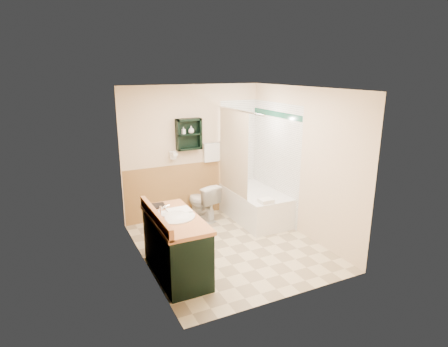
# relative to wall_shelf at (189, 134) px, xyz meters

# --- Properties ---
(floor) EXTENTS (3.00, 3.00, 0.00)m
(floor) POSITION_rel_wall_shelf_xyz_m (0.10, -1.41, -1.55)
(floor) COLOR beige
(floor) RESTS_ON ground
(back_wall) EXTENTS (2.60, 0.04, 2.40)m
(back_wall) POSITION_rel_wall_shelf_xyz_m (0.10, 0.11, -0.35)
(back_wall) COLOR #FFE9C7
(back_wall) RESTS_ON ground
(left_wall) EXTENTS (0.04, 3.00, 2.40)m
(left_wall) POSITION_rel_wall_shelf_xyz_m (-1.22, -1.41, -0.35)
(left_wall) COLOR #FFE9C7
(left_wall) RESTS_ON ground
(right_wall) EXTENTS (0.04, 3.00, 2.40)m
(right_wall) POSITION_rel_wall_shelf_xyz_m (1.42, -1.41, -0.35)
(right_wall) COLOR #FFE9C7
(right_wall) RESTS_ON ground
(ceiling) EXTENTS (2.60, 3.00, 0.04)m
(ceiling) POSITION_rel_wall_shelf_xyz_m (0.10, -1.41, 0.87)
(ceiling) COLOR white
(ceiling) RESTS_ON back_wall
(wainscot_left) EXTENTS (2.98, 2.98, 1.00)m
(wainscot_left) POSITION_rel_wall_shelf_xyz_m (-1.19, -1.41, -1.05)
(wainscot_left) COLOR tan
(wainscot_left) RESTS_ON left_wall
(wainscot_back) EXTENTS (2.58, 2.58, 1.00)m
(wainscot_back) POSITION_rel_wall_shelf_xyz_m (0.10, 0.08, -1.05)
(wainscot_back) COLOR tan
(wainscot_back) RESTS_ON back_wall
(mirror_frame) EXTENTS (1.30, 1.30, 1.00)m
(mirror_frame) POSITION_rel_wall_shelf_xyz_m (-1.17, -1.96, -0.05)
(mirror_frame) COLOR olive
(mirror_frame) RESTS_ON left_wall
(mirror_glass) EXTENTS (1.20, 1.20, 0.90)m
(mirror_glass) POSITION_rel_wall_shelf_xyz_m (-1.17, -1.96, -0.05)
(mirror_glass) COLOR white
(mirror_glass) RESTS_ON left_wall
(tile_right) EXTENTS (1.50, 1.50, 2.10)m
(tile_right) POSITION_rel_wall_shelf_xyz_m (1.38, -0.66, -0.50)
(tile_right) COLOR white
(tile_right) RESTS_ON right_wall
(tile_back) EXTENTS (0.95, 0.95, 2.10)m
(tile_back) POSITION_rel_wall_shelf_xyz_m (1.13, 0.07, -0.50)
(tile_back) COLOR white
(tile_back) RESTS_ON back_wall
(tile_accent) EXTENTS (1.50, 1.50, 0.10)m
(tile_accent) POSITION_rel_wall_shelf_xyz_m (1.37, -0.66, 0.35)
(tile_accent) COLOR #144835
(tile_accent) RESTS_ON right_wall
(wall_shelf) EXTENTS (0.45, 0.15, 0.55)m
(wall_shelf) POSITION_rel_wall_shelf_xyz_m (0.00, 0.00, 0.00)
(wall_shelf) COLOR black
(wall_shelf) RESTS_ON back_wall
(hair_dryer) EXTENTS (0.10, 0.24, 0.18)m
(hair_dryer) POSITION_rel_wall_shelf_xyz_m (-0.30, 0.02, -0.35)
(hair_dryer) COLOR white
(hair_dryer) RESTS_ON back_wall
(towel_bar) EXTENTS (0.40, 0.06, 0.40)m
(towel_bar) POSITION_rel_wall_shelf_xyz_m (0.45, 0.04, -0.20)
(towel_bar) COLOR white
(towel_bar) RESTS_ON back_wall
(curtain_rod) EXTENTS (0.03, 1.60, 0.03)m
(curtain_rod) POSITION_rel_wall_shelf_xyz_m (0.63, -0.66, 0.45)
(curtain_rod) COLOR silver
(curtain_rod) RESTS_ON back_wall
(shower_curtain) EXTENTS (1.05, 1.05, 1.70)m
(shower_curtain) POSITION_rel_wall_shelf_xyz_m (0.63, -0.48, -0.40)
(shower_curtain) COLOR beige
(shower_curtain) RESTS_ON curtain_rod
(vanity) EXTENTS (0.59, 1.29, 0.82)m
(vanity) POSITION_rel_wall_shelf_xyz_m (-0.89, -1.81, -1.14)
(vanity) COLOR black
(vanity) RESTS_ON ground
(bathtub) EXTENTS (0.80, 1.50, 0.54)m
(bathtub) POSITION_rel_wall_shelf_xyz_m (1.03, -0.58, -1.28)
(bathtub) COLOR white
(bathtub) RESTS_ON ground
(toilet) EXTENTS (0.54, 0.75, 0.67)m
(toilet) POSITION_rel_wall_shelf_xyz_m (0.15, -0.21, -1.22)
(toilet) COLOR white
(toilet) RESTS_ON ground
(counter_towel) EXTENTS (0.30, 0.24, 0.04)m
(counter_towel) POSITION_rel_wall_shelf_xyz_m (-0.79, -1.68, -0.71)
(counter_towel) COLOR white
(counter_towel) RESTS_ON vanity
(vanity_book) EXTENTS (0.17, 0.04, 0.23)m
(vanity_book) POSITION_rel_wall_shelf_xyz_m (-1.06, -1.34, -0.62)
(vanity_book) COLOR black
(vanity_book) RESTS_ON vanity
(tub_towel) EXTENTS (0.22, 0.18, 0.07)m
(tub_towel) POSITION_rel_wall_shelf_xyz_m (0.86, -1.22, -0.98)
(tub_towel) COLOR white
(tub_towel) RESTS_ON bathtub
(soap_bottle_a) EXTENTS (0.08, 0.13, 0.06)m
(soap_bottle_a) POSITION_rel_wall_shelf_xyz_m (-0.10, -0.01, 0.04)
(soap_bottle_a) COLOR white
(soap_bottle_a) RESTS_ON wall_shelf
(soap_bottle_b) EXTENTS (0.13, 0.15, 0.10)m
(soap_bottle_b) POSITION_rel_wall_shelf_xyz_m (0.04, -0.01, 0.07)
(soap_bottle_b) COLOR white
(soap_bottle_b) RESTS_ON wall_shelf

